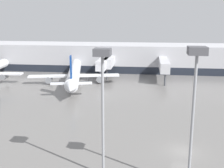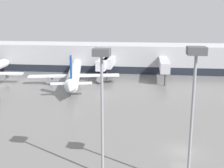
{
  "view_description": "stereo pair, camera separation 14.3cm",
  "coord_description": "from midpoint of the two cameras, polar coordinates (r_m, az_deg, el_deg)",
  "views": [
    {
      "loc": [
        -5.12,
        -36.47,
        17.95
      ],
      "look_at": [
        -13.16,
        26.37,
        3.0
      ],
      "focal_mm": 45.0,
      "sensor_mm": 36.0,
      "label": 1
    },
    {
      "loc": [
        -4.98,
        -36.45,
        17.95
      ],
      "look_at": [
        -13.16,
        26.37,
        3.0
      ],
      "focal_mm": 45.0,
      "sensor_mm": 36.0,
      "label": 2
    }
  ],
  "objects": [
    {
      "name": "ground_plane",
      "position": [
        40.95,
        14.11,
        -13.15
      ],
      "size": [
        320.0,
        320.0,
        0.0
      ],
      "primitive_type": "plane",
      "color": "slate"
    },
    {
      "name": "terminal_building",
      "position": [
        99.3,
        10.23,
        5.28
      ],
      "size": [
        160.0,
        31.75,
        9.0
      ],
      "color": "#B2B2B7",
      "rests_on": "ground_plane"
    },
    {
      "name": "parked_jet_0",
      "position": [
        78.92,
        -7.62,
        2.11
      ],
      "size": [
        25.05,
        39.29,
        9.64
      ],
      "rotation": [
        0.0,
        0.0,
        1.78
      ],
      "color": "silver",
      "rests_on": "ground_plane"
    },
    {
      "name": "apron_light_mast_3",
      "position": [
        28.94,
        16.6,
        1.47
      ],
      "size": [
        1.8,
        1.8,
        15.26
      ],
      "color": "gray",
      "rests_on": "ground_plane"
    },
    {
      "name": "apron_light_mast_5",
      "position": [
        30.21,
        -1.94,
        1.9
      ],
      "size": [
        1.8,
        1.8,
        14.82
      ],
      "color": "gray",
      "rests_on": "ground_plane"
    }
  ]
}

